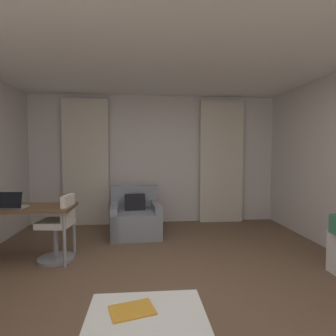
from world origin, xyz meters
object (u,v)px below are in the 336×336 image
Objects in this scene: laptop at (12,205)px; magazine_open at (132,310)px; armchair at (135,219)px; desk_chair at (59,231)px; desk at (25,212)px.

laptop reaches higher than magazine_open.
desk_chair reaches higher than armchair.
laptop is 1.05× the size of magazine_open.
armchair is at bearing 37.73° from desk.
desk_chair is at bearing -1.11° from desk.
armchair reaches higher than desk.
desk is at bearing 178.89° from desk_chair.
armchair is 0.76× the size of desk.
desk_chair is at bearing -131.79° from armchair.
desk_chair reaches higher than desk.
desk reaches higher than magazine_open.
laptop is (-1.52, -1.20, 0.50)m from armchair.
armchair is 2.88× the size of magazine_open.
magazine_open is (1.59, -1.90, -0.36)m from laptop.
desk_chair is at bearing 10.97° from laptop.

